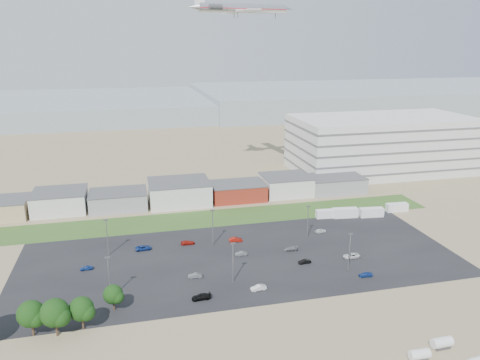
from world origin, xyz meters
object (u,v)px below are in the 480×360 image
object	(u,v)px
box_trailer_a	(327,214)
parked_car_11	(236,240)
parked_car_6	(188,243)
parked_car_7	(241,253)
parked_car_8	(321,231)
parked_car_4	(195,276)
parked_car_3	(201,297)
parked_car_5	(86,268)
parked_car_10	(83,308)
airliner	(243,8)
parked_car_13	(259,288)
parked_car_9	(143,248)
parked_car_2	(366,274)
parked_car_1	(305,262)
parked_car_0	(351,256)
parked_car_12	(291,249)
storage_tank_nw	(419,354)

from	to	relation	value
box_trailer_a	parked_car_11	world-z (taller)	box_trailer_a
box_trailer_a	parked_car_6	xyz separation A→B (m)	(-48.94, -10.92, -0.80)
parked_car_6	parked_car_7	distance (m)	17.44
parked_car_8	parked_car_4	bearing A→B (deg)	111.45
parked_car_3	parked_car_11	world-z (taller)	parked_car_11
parked_car_5	parked_car_10	distance (m)	19.98
airliner	parked_car_10	xyz separation A→B (m)	(-58.44, -88.08, -69.45)
parked_car_13	parked_car_7	bearing A→B (deg)	172.39
parked_car_9	parked_car_2	bearing A→B (deg)	-122.69
parked_car_1	parked_car_9	world-z (taller)	parked_car_9
parked_car_1	parked_car_4	xyz separation A→B (m)	(-29.88, -0.93, 0.02)
parked_car_10	parked_car_2	bearing A→B (deg)	-93.59
parked_car_3	airliner	bearing A→B (deg)	158.37
parked_car_0	parked_car_10	xyz separation A→B (m)	(-70.17, -10.11, -0.10)
parked_car_4	parked_car_5	world-z (taller)	parked_car_4
parked_car_8	parked_car_12	world-z (taller)	parked_car_8
storage_tank_nw	parked_car_11	xyz separation A→B (m)	(-21.32, 60.99, -0.49)
parked_car_5	parked_car_9	xyz separation A→B (m)	(15.07, 8.98, 0.09)
airliner	parked_car_1	bearing A→B (deg)	-98.51
parked_car_3	parked_car_5	bearing A→B (deg)	-130.65
parked_car_5	parked_car_10	size ratio (longest dim) A/B	0.86
parked_car_6	parked_car_7	xyz separation A→B (m)	(13.63, -10.89, -0.03)
parked_car_1	parked_car_5	size ratio (longest dim) A/B	1.07
parked_car_9	parked_car_12	xyz separation A→B (m)	(41.11, -10.39, -0.07)
parked_car_1	parked_car_12	size ratio (longest dim) A/B	0.89
box_trailer_a	parked_car_10	xyz separation A→B (m)	(-76.21, -40.66, -0.84)
parked_car_1	parked_car_3	xyz separation A→B (m)	(-30.04, -11.60, 0.08)
parked_car_1	parked_car_8	bearing A→B (deg)	143.12
parked_car_9	parked_car_5	bearing A→B (deg)	116.63
parked_car_7	parked_car_12	xyz separation A→B (m)	(14.58, -0.30, 0.00)
box_trailer_a	parked_car_2	xyz separation A→B (m)	(-7.39, -41.30, -0.78)
parked_car_1	parked_car_4	size ratio (longest dim) A/B	0.96
box_trailer_a	airliner	distance (m)	85.28
parked_car_0	parked_car_4	distance (m)	43.72
parked_car_0	parked_car_5	distance (m)	71.56
parked_car_1	parked_car_4	distance (m)	29.89
parked_car_0	parked_car_7	size ratio (longest dim) A/B	1.36
parked_car_5	parked_car_2	bearing A→B (deg)	70.10
parked_car_1	parked_car_8	xyz separation A→B (m)	(12.69, 19.00, 0.02)
parked_car_1	parked_car_5	world-z (taller)	parked_car_1
parked_car_9	parked_car_13	distance (m)	39.50
parked_car_8	storage_tank_nw	bearing A→B (deg)	170.61
box_trailer_a	parked_car_6	size ratio (longest dim) A/B	1.81
parked_car_5	parked_car_12	xyz separation A→B (m)	(56.18, -1.41, 0.01)
parked_car_5	parked_car_13	xyz separation A→B (m)	(41.10, -20.74, 0.08)
parked_car_3	parked_car_7	bearing A→B (deg)	142.68
box_trailer_a	parked_car_7	bearing A→B (deg)	-143.98
parked_car_1	parked_car_7	world-z (taller)	parked_car_1
parked_car_1	parked_car_2	distance (m)	16.34
airliner	parked_car_8	world-z (taller)	airliner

